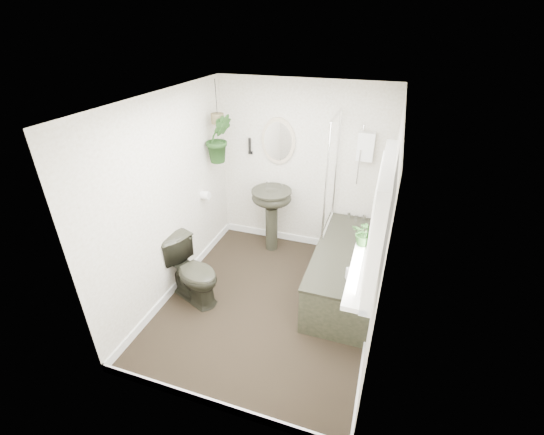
% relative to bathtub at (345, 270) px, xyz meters
% --- Properties ---
extents(floor, '(2.30, 2.80, 0.02)m').
position_rel_bathtub_xyz_m(floor, '(-0.80, -0.50, -0.30)').
color(floor, black).
rests_on(floor, ground).
extents(ceiling, '(2.30, 2.80, 0.02)m').
position_rel_bathtub_xyz_m(ceiling, '(-0.80, -0.50, 2.02)').
color(ceiling, white).
rests_on(ceiling, ground).
extents(wall_back, '(2.30, 0.02, 2.30)m').
position_rel_bathtub_xyz_m(wall_back, '(-0.80, 0.91, 0.86)').
color(wall_back, white).
rests_on(wall_back, ground).
extents(wall_front, '(2.30, 0.02, 2.30)m').
position_rel_bathtub_xyz_m(wall_front, '(-0.80, -1.91, 0.86)').
color(wall_front, white).
rests_on(wall_front, ground).
extents(wall_left, '(0.02, 2.80, 2.30)m').
position_rel_bathtub_xyz_m(wall_left, '(-1.96, -0.50, 0.86)').
color(wall_left, white).
rests_on(wall_left, ground).
extents(wall_right, '(0.02, 2.80, 2.30)m').
position_rel_bathtub_xyz_m(wall_right, '(0.36, -0.50, 0.86)').
color(wall_right, white).
rests_on(wall_right, ground).
extents(skirting, '(2.30, 2.80, 0.10)m').
position_rel_bathtub_xyz_m(skirting, '(-0.80, -0.50, -0.24)').
color(skirting, white).
rests_on(skirting, floor).
extents(bathtub, '(0.72, 1.72, 0.58)m').
position_rel_bathtub_xyz_m(bathtub, '(0.00, 0.00, 0.00)').
color(bathtub, black).
rests_on(bathtub, floor).
extents(bath_screen, '(0.04, 0.72, 1.40)m').
position_rel_bathtub_xyz_m(bath_screen, '(-0.33, 0.49, 0.99)').
color(bath_screen, silver).
rests_on(bath_screen, bathtub).
extents(shower_box, '(0.20, 0.10, 0.35)m').
position_rel_bathtub_xyz_m(shower_box, '(0.00, 0.84, 1.26)').
color(shower_box, white).
rests_on(shower_box, wall_back).
extents(oval_mirror, '(0.46, 0.03, 0.62)m').
position_rel_bathtub_xyz_m(oval_mirror, '(-1.12, 0.87, 1.21)').
color(oval_mirror, '#C1AF92').
rests_on(oval_mirror, wall_back).
extents(wall_sconce, '(0.04, 0.04, 0.22)m').
position_rel_bathtub_xyz_m(wall_sconce, '(-1.52, 0.86, 1.11)').
color(wall_sconce, black).
rests_on(wall_sconce, wall_back).
extents(toilet_roll_holder, '(0.11, 0.11, 0.11)m').
position_rel_bathtub_xyz_m(toilet_roll_holder, '(-1.90, 0.20, 0.61)').
color(toilet_roll_holder, white).
rests_on(toilet_roll_holder, wall_left).
extents(window_recess, '(0.08, 1.00, 0.90)m').
position_rel_bathtub_xyz_m(window_recess, '(0.29, -1.20, 1.36)').
color(window_recess, white).
rests_on(window_recess, wall_right).
extents(window_sill, '(0.18, 1.00, 0.04)m').
position_rel_bathtub_xyz_m(window_sill, '(0.22, -1.20, 0.94)').
color(window_sill, white).
rests_on(window_sill, wall_right).
extents(window_blinds, '(0.01, 0.86, 0.76)m').
position_rel_bathtub_xyz_m(window_blinds, '(0.24, -1.20, 1.36)').
color(window_blinds, white).
rests_on(window_blinds, wall_right).
extents(toilet, '(0.83, 0.66, 0.74)m').
position_rel_bathtub_xyz_m(toilet, '(-1.65, -0.68, 0.08)').
color(toilet, black).
rests_on(toilet, floor).
extents(pedestal_sink, '(0.60, 0.54, 0.92)m').
position_rel_bathtub_xyz_m(pedestal_sink, '(-1.12, 0.60, 0.17)').
color(pedestal_sink, black).
rests_on(pedestal_sink, floor).
extents(sill_plant, '(0.23, 0.21, 0.22)m').
position_rel_bathtub_xyz_m(sill_plant, '(0.19, -0.90, 1.07)').
color(sill_plant, black).
rests_on(sill_plant, window_sill).
extents(hanging_plant, '(0.44, 0.42, 0.62)m').
position_rel_bathtub_xyz_m(hanging_plant, '(-1.77, 0.45, 1.31)').
color(hanging_plant, black).
rests_on(hanging_plant, ceiling).
extents(soap_bottle, '(0.12, 0.12, 0.20)m').
position_rel_bathtub_xyz_m(soap_bottle, '(0.10, -0.54, 0.39)').
color(soap_bottle, black).
rests_on(soap_bottle, bathtub).
extents(hanging_pot, '(0.16, 0.16, 0.12)m').
position_rel_bathtub_xyz_m(hanging_pot, '(-1.77, 0.45, 1.55)').
color(hanging_pot, brown).
rests_on(hanging_pot, ceiling).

